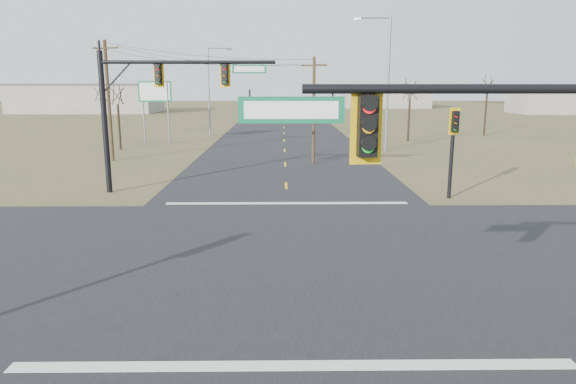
# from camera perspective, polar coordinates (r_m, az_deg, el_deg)

# --- Properties ---
(ground) EXTENTS (320.00, 320.00, 0.00)m
(ground) POSITION_cam_1_polar(r_m,az_deg,el_deg) (18.30, 0.10, -6.73)
(ground) COLOR brown
(ground) RESTS_ON ground
(road_ew) EXTENTS (160.00, 14.00, 0.02)m
(road_ew) POSITION_cam_1_polar(r_m,az_deg,el_deg) (18.30, 0.10, -6.70)
(road_ew) COLOR black
(road_ew) RESTS_ON ground
(road_ns) EXTENTS (14.00, 160.00, 0.02)m
(road_ns) POSITION_cam_1_polar(r_m,az_deg,el_deg) (18.30, 0.10, -6.69)
(road_ns) COLOR black
(road_ns) RESTS_ON ground
(stop_bar_near) EXTENTS (12.00, 0.40, 0.01)m
(stop_bar_near) POSITION_cam_1_polar(r_m,az_deg,el_deg) (11.44, 0.64, -18.73)
(stop_bar_near) COLOR silver
(stop_bar_near) RESTS_ON road_ns
(stop_bar_far) EXTENTS (12.00, 0.40, 0.01)m
(stop_bar_far) POSITION_cam_1_polar(r_m,az_deg,el_deg) (25.51, -0.13, -1.25)
(stop_bar_far) COLOR silver
(stop_bar_far) RESTS_ON road_ns
(mast_arm_far) EXTENTS (9.32, 0.48, 7.55)m
(mast_arm_far) POSITION_cam_1_polar(r_m,az_deg,el_deg) (28.54, -14.38, 10.74)
(mast_arm_far) COLOR black
(mast_arm_far) RESTS_ON ground
(pedestal_signal_ne) EXTENTS (0.61, 0.54, 4.69)m
(pedestal_signal_ne) POSITION_cam_1_polar(r_m,az_deg,el_deg) (27.44, 17.94, 6.21)
(pedestal_signal_ne) COLOR black
(pedestal_signal_ne) RESTS_ON ground
(utility_pole_near) EXTENTS (1.83, 0.72, 7.72)m
(utility_pole_near) POSITION_cam_1_polar(r_m,az_deg,el_deg) (37.81, 2.87, 9.26)
(utility_pole_near) COLOR #47341E
(utility_pole_near) RESTS_ON ground
(utility_pole_far) EXTENTS (2.12, 0.84, 9.02)m
(utility_pole_far) POSITION_cam_1_polar(r_m,az_deg,el_deg) (41.58, -19.31, 9.72)
(utility_pole_far) COLOR #47341E
(utility_pole_far) RESTS_ON ground
(highway_sign) EXTENTS (3.25, 0.22, 6.08)m
(highway_sign) POSITION_cam_1_polar(r_m,az_deg,el_deg) (53.12, -14.54, 9.93)
(highway_sign) COLOR gray
(highway_sign) RESTS_ON ground
(streetlight_a) EXTENTS (3.20, 0.48, 11.41)m
(streetlight_a) POSITION_cam_1_polar(r_m,az_deg,el_deg) (45.61, 10.76, 12.47)
(streetlight_a) COLOR gray
(streetlight_a) RESTS_ON ground
(streetlight_c) EXTENTS (2.76, 0.40, 9.84)m
(streetlight_c) POSITION_cam_1_polar(r_m,az_deg,el_deg) (58.88, -8.60, 11.53)
(streetlight_c) COLOR gray
(streetlight_c) RESTS_ON ground
(bare_tree_a) EXTENTS (2.91, 2.91, 6.32)m
(bare_tree_a) POSITION_cam_1_polar(r_m,az_deg,el_deg) (48.61, -18.47, 10.36)
(bare_tree_a) COLOR black
(bare_tree_a) RESTS_ON ground
(bare_tree_b) EXTENTS (3.04, 3.04, 6.09)m
(bare_tree_b) POSITION_cam_1_polar(r_m,az_deg,el_deg) (59.59, -20.12, 10.32)
(bare_tree_b) COLOR black
(bare_tree_b) RESTS_ON ground
(bare_tree_c) EXTENTS (3.30, 3.30, 6.73)m
(bare_tree_c) POSITION_cam_1_polar(r_m,az_deg,el_deg) (54.56, 13.44, 11.06)
(bare_tree_c) COLOR black
(bare_tree_c) RESTS_ON ground
(bare_tree_d) EXTENTS (3.46, 3.46, 7.10)m
(bare_tree_d) POSITION_cam_1_polar(r_m,az_deg,el_deg) (62.90, 21.32, 11.06)
(bare_tree_d) COLOR black
(bare_tree_d) RESTS_ON ground
(warehouse_left) EXTENTS (28.00, 14.00, 5.50)m
(warehouse_left) POSITION_cam_1_polar(r_m,az_deg,el_deg) (114.50, -21.31, 9.63)
(warehouse_left) COLOR #9E9A8C
(warehouse_left) RESTS_ON ground
(warehouse_mid) EXTENTS (20.00, 12.00, 5.00)m
(warehouse_mid) POSITION_cam_1_polar(r_m,az_deg,el_deg) (129.85, 10.70, 10.31)
(warehouse_mid) COLOR #9E9A8C
(warehouse_mid) RESTS_ON ground
(warehouse_right) EXTENTS (18.00, 10.00, 4.50)m
(warehouse_right) POSITION_cam_1_polar(r_m,az_deg,el_deg) (116.35, 28.03, 8.83)
(warehouse_right) COLOR #9E9A8C
(warehouse_right) RESTS_ON ground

